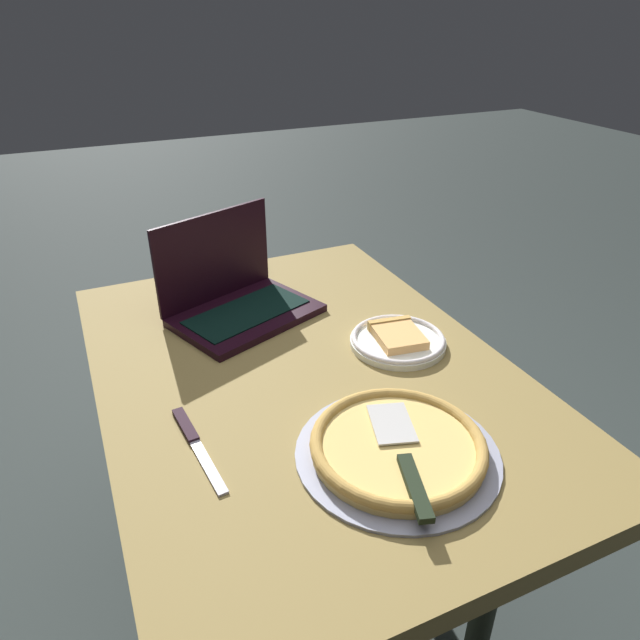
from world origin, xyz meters
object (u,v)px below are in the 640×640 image
(pizza_tray, at_px, (398,447))
(pizza_plate, at_px, (398,340))
(laptop, at_px, (236,295))
(table_knife, at_px, (194,440))
(dining_table, at_px, (305,403))

(pizza_tray, bearing_deg, pizza_plate, 148.87)
(laptop, distance_m, pizza_plate, 0.41)
(pizza_plate, height_order, table_knife, pizza_plate)
(dining_table, height_order, pizza_tray, pizza_tray)
(dining_table, relative_size, laptop, 2.99)
(laptop, bearing_deg, table_knife, -26.30)
(dining_table, distance_m, table_knife, 0.31)
(dining_table, bearing_deg, pizza_tray, 7.68)
(pizza_plate, distance_m, table_knife, 0.51)
(pizza_plate, relative_size, pizza_tray, 0.61)
(dining_table, distance_m, laptop, 0.33)
(pizza_plate, bearing_deg, dining_table, -90.16)
(laptop, height_order, pizza_plate, laptop)
(laptop, relative_size, table_knife, 1.63)
(dining_table, xyz_separation_m, pizza_plate, (0.00, 0.23, 0.11))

